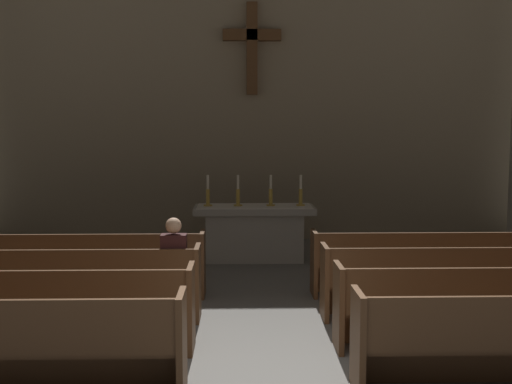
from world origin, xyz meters
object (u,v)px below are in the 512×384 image
pew_right_row_4 (432,262)px  pew_left_row_3 (61,284)px  candlestick_inner_right (271,196)px  pew_left_row_2 (31,310)px  candlestick_outer_right (301,196)px  candlestick_inner_left (238,196)px  pew_left_row_4 (83,264)px  altar (254,231)px  pew_right_row_3 (459,281)px  candlestick_outer_left (208,196)px  lone_worshipper (175,266)px  pew_right_row_2 (494,306)px

pew_right_row_4 → pew_left_row_3: bearing=-167.4°
candlestick_inner_right → pew_left_row_2: bearing=-120.7°
pew_left_row_3 → candlestick_outer_right: (3.38, 3.64, 0.71)m
candlestick_inner_left → pew_right_row_4: bearing=-41.5°
pew_left_row_2 → pew_left_row_4: bearing=90.0°
pew_left_row_2 → candlestick_inner_right: bearing=59.3°
pew_left_row_2 → altar: altar is taller
pew_right_row_3 → altar: size_ratio=1.59×
pew_left_row_3 → altar: (2.53, 3.64, 0.06)m
candlestick_outer_left → lone_worshipper: bearing=-93.9°
candlestick_outer_right → lone_worshipper: candlestick_outer_right is taller
pew_left_row_2 → altar: bearing=62.1°
pew_left_row_2 → pew_right_row_3: (5.06, 1.13, 0.00)m
pew_left_row_3 → pew_right_row_2: bearing=-12.6°
altar → candlestick_inner_left: bearing=180.0°
pew_right_row_2 → pew_right_row_4: 2.27m
lone_worshipper → candlestick_inner_right: bearing=68.8°
pew_left_row_3 → pew_left_row_2: bearing=-90.0°
pew_left_row_3 → pew_right_row_3: 5.06m
candlestick_outer_left → candlestick_inner_right: (1.15, 0.00, 0.00)m
altar → pew_right_row_3: bearing=-55.2°
pew_left_row_3 → candlestick_inner_left: candlestick_inner_left is taller
candlestick_outer_left → candlestick_inner_right: same height
altar → candlestick_outer_right: size_ratio=3.89×
candlestick_inner_left → lone_worshipper: 3.72m
pew_left_row_4 → candlestick_inner_right: size_ratio=6.20×
pew_right_row_4 → pew_right_row_2: bearing=-90.0°
pew_right_row_3 → lone_worshipper: lone_worshipper is taller
pew_left_row_4 → pew_right_row_4: size_ratio=1.00×
candlestick_outer_left → candlestick_inner_left: 0.55m
candlestick_outer_left → candlestick_inner_left: same height
pew_left_row_3 → candlestick_inner_right: candlestick_inner_right is taller
candlestick_outer_right → lone_worshipper: 4.13m
pew_left_row_2 → pew_right_row_2: (5.06, 0.00, 0.00)m
pew_left_row_3 → candlestick_outer_right: size_ratio=6.20×
altar → candlestick_outer_right: bearing=0.0°
pew_left_row_3 → pew_left_row_4: (0.00, 1.13, 0.00)m
pew_left_row_2 → pew_left_row_3: 1.13m
pew_left_row_2 → candlestick_inner_right: (2.83, 4.78, 0.71)m
candlestick_outer_left → altar: bearing=0.0°
pew_left_row_2 → pew_right_row_2: size_ratio=1.00×
pew_left_row_4 → candlestick_outer_right: (3.38, 2.51, 0.71)m
pew_right_row_2 → altar: size_ratio=1.59×
altar → candlestick_inner_right: (0.30, 0.00, 0.65)m
pew_right_row_4 → candlestick_inner_right: candlestick_inner_right is taller
pew_left_row_2 → pew_left_row_3: bearing=90.0°
pew_left_row_2 → pew_right_row_2: 5.06m
pew_left_row_2 → pew_right_row_4: size_ratio=1.00×
candlestick_outer_left → candlestick_outer_right: bearing=0.0°
pew_right_row_3 → pew_right_row_4: size_ratio=1.00×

